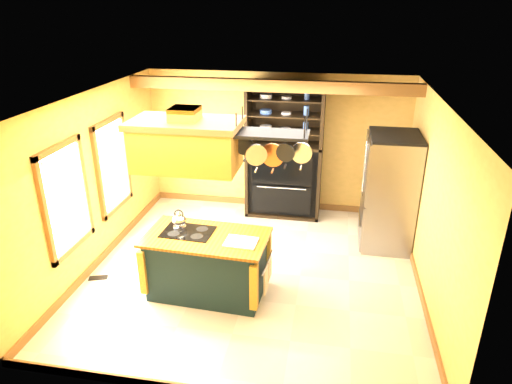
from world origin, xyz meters
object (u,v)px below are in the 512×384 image
(hutch, at_px, (284,167))
(pot_rack, at_px, (272,142))
(range_hood, at_px, (186,143))
(kitchen_island, at_px, (207,264))
(refrigerator, at_px, (388,194))

(hutch, bearing_deg, pot_rack, -86.78)
(range_hood, bearing_deg, kitchen_island, 0.27)
(refrigerator, relative_size, hutch, 0.76)
(pot_rack, bearing_deg, hutch, 93.22)
(kitchen_island, bearing_deg, refrigerator, 39.68)
(kitchen_island, height_order, refrigerator, refrigerator)
(pot_rack, bearing_deg, refrigerator, 48.42)
(kitchen_island, relative_size, hutch, 0.69)
(kitchen_island, xyz_separation_m, range_hood, (-0.20, -0.00, 1.77))
(range_hood, distance_m, hutch, 3.28)
(refrigerator, bearing_deg, range_hood, -145.47)
(range_hood, relative_size, refrigerator, 0.73)
(refrigerator, height_order, hutch, hutch)
(kitchen_island, height_order, pot_rack, pot_rack)
(range_hood, relative_size, pot_rack, 1.44)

